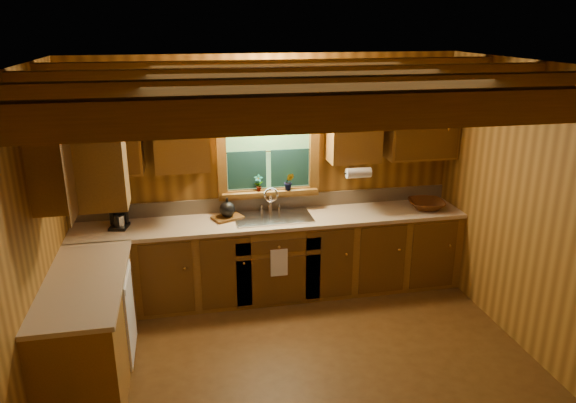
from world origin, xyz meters
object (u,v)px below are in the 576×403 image
(sink, at_px, (273,221))
(coffee_maker, at_px, (118,213))
(wicker_basket, at_px, (426,205))
(cutting_board, at_px, (228,218))

(sink, distance_m, coffee_maker, 1.61)
(coffee_maker, bearing_deg, wicker_basket, 9.69)
(wicker_basket, bearing_deg, cutting_board, 176.94)
(coffee_maker, xyz_separation_m, wicker_basket, (3.35, -0.11, -0.10))
(sink, relative_size, wicker_basket, 2.05)
(sink, relative_size, cutting_board, 2.68)
(coffee_maker, distance_m, wicker_basket, 3.35)
(cutting_board, bearing_deg, wicker_basket, -24.73)
(sink, bearing_deg, coffee_maker, 178.38)
(sink, height_order, coffee_maker, sink)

